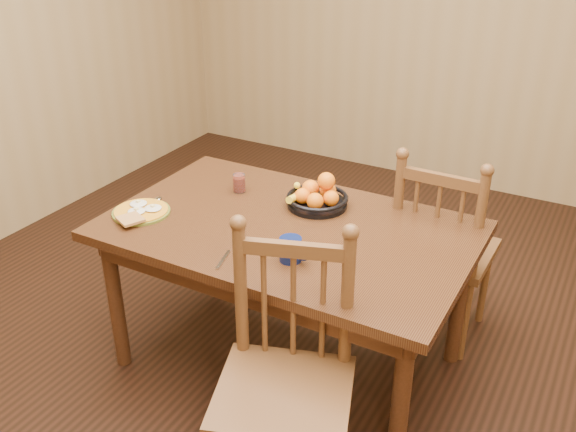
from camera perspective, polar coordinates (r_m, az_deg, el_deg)
The scene contains 10 objects.
room at distance 2.59m, azimuth 0.00°, elevation 10.86°, with size 4.52×5.02×2.72m.
dining_table at distance 2.86m, azimuth 0.00°, elevation -2.40°, with size 1.60×1.00×0.75m.
chair_far at distance 3.23m, azimuth 13.49°, elevation -2.96°, with size 0.47×0.45×1.02m.
chair_near at distance 2.36m, azimuth -0.21°, elevation -14.46°, with size 0.60×0.58×1.05m.
breakfast_plate at distance 3.00m, azimuth -12.96°, elevation 0.40°, with size 0.26×0.30×0.04m.
fork at distance 2.60m, azimuth -5.37°, elevation -3.61°, with size 0.05×0.18×0.00m.
spoon at distance 3.10m, azimuth -11.70°, elevation 1.34°, with size 0.04×0.16×0.01m.
coffee_mug at distance 2.54m, azimuth 0.32°, elevation -2.99°, with size 0.13×0.09×0.10m.
juice_glass at distance 3.14m, azimuth -4.36°, elevation 2.90°, with size 0.06×0.06×0.09m.
fruit_bowl at distance 2.98m, azimuth 2.62°, elevation 1.72°, with size 0.29×0.29×0.17m.
Camera 1 is at (1.20, -2.18, 2.08)m, focal length 40.00 mm.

